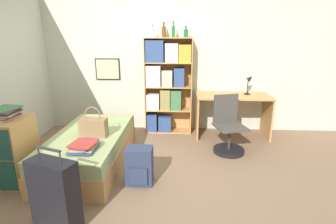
{
  "coord_description": "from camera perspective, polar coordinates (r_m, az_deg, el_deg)",
  "views": [
    {
      "loc": [
        0.53,
        -3.36,
        1.8
      ],
      "look_at": [
        0.34,
        0.19,
        0.75
      ],
      "focal_mm": 28.0,
      "sensor_mm": 36.0,
      "label": 1
    }
  ],
  "objects": [
    {
      "name": "handbag",
      "position": [
        3.69,
        -15.91,
        -3.14
      ],
      "size": [
        0.36,
        0.18,
        0.41
      ],
      "color": "#93704C",
      "rests_on": "bed"
    },
    {
      "name": "bottle_clear",
      "position": [
        4.76,
        1.15,
        17.19
      ],
      "size": [
        0.06,
        0.06,
        0.27
      ],
      "color": "#1E6B2D",
      "rests_on": "bookcase"
    },
    {
      "name": "magazine_pile_on_dresser",
      "position": [
        3.73,
        -32.08,
        -0.21
      ],
      "size": [
        0.33,
        0.39,
        0.13
      ],
      "color": "beige",
      "rests_on": "dresser"
    },
    {
      "name": "desk_lamp",
      "position": [
        4.9,
        17.32,
        6.39
      ],
      "size": [
        0.15,
        0.11,
        0.36
      ],
      "color": "black",
      "rests_on": "desk"
    },
    {
      "name": "bed",
      "position": [
        3.95,
        -16.53,
        -7.66
      ],
      "size": [
        0.94,
        1.86,
        0.47
      ],
      "color": "tan",
      "rests_on": "ground_plane"
    },
    {
      "name": "dresser",
      "position": [
        3.84,
        -31.23,
        -7.25
      ],
      "size": [
        0.49,
        0.57,
        0.82
      ],
      "color": "tan",
      "rests_on": "ground_plane"
    },
    {
      "name": "ground_plane",
      "position": [
        3.85,
        -5.27,
        -11.48
      ],
      "size": [
        14.0,
        14.0,
        0.0
      ],
      "primitive_type": "plane",
      "color": "#84664C"
    },
    {
      "name": "desk",
      "position": [
        4.87,
        13.81,
        0.98
      ],
      "size": [
        1.3,
        0.65,
        0.77
      ],
      "color": "tan",
      "rests_on": "ground_plane"
    },
    {
      "name": "bottle_brown",
      "position": [
        4.81,
        -0.93,
        17.13
      ],
      "size": [
        0.08,
        0.08,
        0.26
      ],
      "color": "brown",
      "rests_on": "bookcase"
    },
    {
      "name": "desk_chair",
      "position": [
        4.27,
        12.97,
        -4.78
      ],
      "size": [
        0.55,
        0.55,
        0.9
      ],
      "color": "black",
      "rests_on": "ground_plane"
    },
    {
      "name": "suitcase",
      "position": [
        2.78,
        -23.41,
        -16.35
      ],
      "size": [
        0.5,
        0.34,
        0.84
      ],
      "color": "black",
      "rests_on": "ground_plane"
    },
    {
      "name": "bottle_blue",
      "position": [
        4.73,
        3.9,
        16.78
      ],
      "size": [
        0.08,
        0.08,
        0.19
      ],
      "color": "#1E6B2D",
      "rests_on": "bookcase"
    },
    {
      "name": "backpack",
      "position": [
        3.34,
        -6.24,
        -11.61
      ],
      "size": [
        0.33,
        0.26,
        0.48
      ],
      "color": "#2D3856",
      "rests_on": "ground_plane"
    },
    {
      "name": "book_stack_on_bed",
      "position": [
        3.32,
        -17.91,
        -7.11
      ],
      "size": [
        0.33,
        0.39,
        0.09
      ],
      "color": "#334C84",
      "rests_on": "bed"
    },
    {
      "name": "wall_back",
      "position": [
        5.05,
        -3.01,
        10.76
      ],
      "size": [
        10.0,
        0.09,
        2.6
      ],
      "color": "beige",
      "rests_on": "ground_plane"
    },
    {
      "name": "bookcase",
      "position": [
        4.86,
        -0.56,
        6.23
      ],
      "size": [
        0.86,
        0.32,
        1.76
      ],
      "color": "tan",
      "rests_on": "ground_plane"
    },
    {
      "name": "bottle_green",
      "position": [
        4.78,
        -3.4,
        16.87
      ],
      "size": [
        0.06,
        0.06,
        0.2
      ],
      "color": "#B7BCC1",
      "rests_on": "bookcase"
    }
  ]
}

